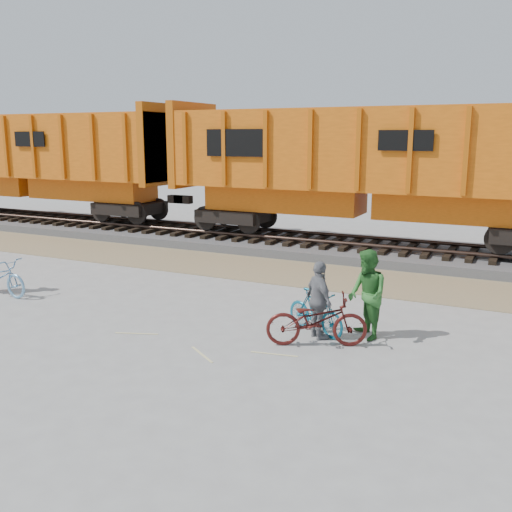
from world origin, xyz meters
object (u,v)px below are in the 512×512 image
object	(u,v)px
hopper_car_center	(371,166)
bicycle_maroon	(317,320)
bicycle_teal	(315,312)
person_man	(367,295)
person_woman	(319,300)
hopper_car_left	(36,158)

from	to	relation	value
hopper_car_center	bicycle_maroon	xyz separation A→B (m)	(1.35, -8.83, -2.50)
hopper_car_center	bicycle_teal	bearing A→B (deg)	-82.35
person_man	person_woman	distance (m)	0.96
hopper_car_center	person_woman	world-z (taller)	hopper_car_center
bicycle_teal	bicycle_maroon	bearing A→B (deg)	-133.37
hopper_car_center	person_woman	xyz separation A→B (m)	(1.25, -8.43, -2.22)
hopper_car_left	bicycle_teal	world-z (taller)	hopper_car_left
hopper_car_center	person_man	bearing A→B (deg)	-75.27
bicycle_maroon	person_man	bearing A→B (deg)	-65.48
bicycle_teal	person_woman	bearing A→B (deg)	-122.53
hopper_car_left	person_man	xyz separation A→B (m)	(17.10, -7.98, -2.11)
hopper_car_left	bicycle_teal	distance (m)	18.24
bicycle_teal	person_woman	distance (m)	0.44
hopper_car_left	hopper_car_center	distance (m)	15.00
person_man	bicycle_teal	bearing A→B (deg)	-117.05
person_woman	hopper_car_left	bearing A→B (deg)	16.27
hopper_car_center	person_man	size ratio (longest dim) A/B	7.80
hopper_car_left	person_woman	distance (m)	18.44
hopper_car_left	person_woman	world-z (taller)	hopper_car_left
bicycle_maroon	bicycle_teal	bearing A→B (deg)	-2.45
bicycle_maroon	person_woman	bearing A→B (deg)	-10.05
hopper_car_center	person_woman	bearing A→B (deg)	-81.54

